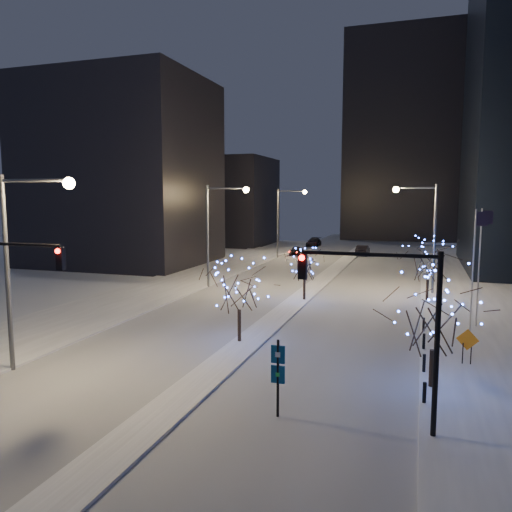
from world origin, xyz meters
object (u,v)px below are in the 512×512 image
at_px(car_near, 296,251).
at_px(car_far, 314,242).
at_px(holiday_tree_median_near, 239,286).
at_px(wayfinding_sign, 278,370).
at_px(street_lamp_w_far, 285,213).
at_px(holiday_tree_median_far, 305,266).
at_px(street_lamp_w_mid, 218,222).
at_px(construction_sign, 467,343).
at_px(traffic_signal_east, 393,310).
at_px(traffic_signal_west, 0,288).
at_px(holiday_tree_plaza_far, 428,260).
at_px(car_mid, 363,250).
at_px(street_lamp_w_near, 22,246).
at_px(holiday_tree_plaza_near, 434,313).
at_px(street_lamp_east, 424,224).

height_order(car_near, car_far, car_far).
xyz_separation_m(holiday_tree_median_near, wayfinding_sign, (5.03, -9.13, -1.57)).
distance_m(car_near, car_far, 14.36).
distance_m(street_lamp_w_far, holiday_tree_median_far, 30.20).
bearing_deg(holiday_tree_median_near, car_near, 99.50).
bearing_deg(street_lamp_w_mid, construction_sign, -38.71).
distance_m(holiday_tree_median_near, construction_sign, 13.04).
relative_size(traffic_signal_east, holiday_tree_median_far, 1.62).
bearing_deg(traffic_signal_east, traffic_signal_west, -176.71).
height_order(holiday_tree_median_near, holiday_tree_plaza_far, holiday_tree_plaza_far).
bearing_deg(car_mid, street_lamp_w_mid, 73.11).
height_order(car_near, car_mid, car_mid).
relative_size(street_lamp_w_near, holiday_tree_plaza_far, 1.67).
bearing_deg(holiday_tree_median_near, car_far, 97.48).
distance_m(car_far, wayfinding_sign, 70.64).
xyz_separation_m(car_far, holiday_tree_plaza_far, (18.92, -43.93, 2.86)).
relative_size(holiday_tree_plaza_near, holiday_tree_plaza_far, 0.94).
xyz_separation_m(holiday_tree_median_near, construction_sign, (12.84, -0.18, -2.27)).
bearing_deg(car_near, wayfinding_sign, -79.85).
height_order(street_lamp_east, car_mid, street_lamp_east).
height_order(street_lamp_w_far, holiday_tree_plaza_far, street_lamp_w_far).
relative_size(street_lamp_east, holiday_tree_median_near, 1.94).
relative_size(street_lamp_w_far, holiday_tree_median_far, 2.31).
bearing_deg(holiday_tree_median_near, traffic_signal_east, -44.07).
height_order(traffic_signal_east, holiday_tree_plaza_near, traffic_signal_east).
relative_size(car_far, holiday_tree_plaza_far, 0.85).
bearing_deg(street_lamp_w_near, street_lamp_east, 55.81).
distance_m(street_lamp_w_mid, car_near, 29.66).
bearing_deg(holiday_tree_plaza_far, traffic_signal_west, -125.55).
bearing_deg(wayfinding_sign, holiday_tree_median_near, 118.84).
distance_m(traffic_signal_west, car_far, 70.55).
height_order(traffic_signal_west, holiday_tree_median_near, traffic_signal_west).
bearing_deg(car_near, street_lamp_east, -57.83).
bearing_deg(traffic_signal_west, wayfinding_sign, 4.43).
distance_m(street_lamp_w_near, wayfinding_sign, 14.24).
bearing_deg(traffic_signal_west, construction_sign, 25.60).
bearing_deg(traffic_signal_west, holiday_tree_median_near, 51.93).
height_order(street_lamp_east, holiday_tree_median_near, street_lamp_east).
relative_size(car_far, construction_sign, 2.72).
relative_size(traffic_signal_east, car_near, 1.75).
bearing_deg(holiday_tree_median_far, wayfinding_sign, -79.86).
relative_size(street_lamp_w_far, holiday_tree_plaza_far, 1.67).
xyz_separation_m(street_lamp_w_far, traffic_signal_west, (0.50, -52.00, -1.74)).
bearing_deg(car_near, street_lamp_w_far, -103.26).
relative_size(traffic_signal_west, holiday_tree_plaza_near, 1.25).
bearing_deg(car_near, holiday_tree_plaza_far, -60.56).
xyz_separation_m(car_far, construction_sign, (20.75, -60.48, 0.54)).
relative_size(holiday_tree_plaza_far, construction_sign, 3.18).
xyz_separation_m(holiday_tree_median_near, holiday_tree_plaza_far, (11.00, 16.37, 0.05)).
bearing_deg(traffic_signal_west, car_mid, 80.45).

